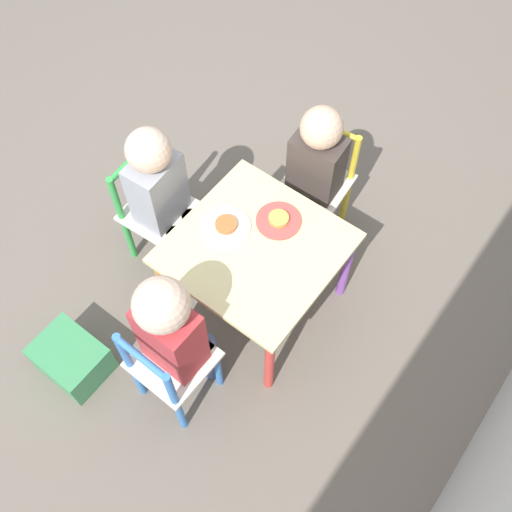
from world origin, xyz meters
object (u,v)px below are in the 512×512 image
(child_right, at_px, (174,330))
(plate_left, at_px, (279,220))
(chair_blue, at_px, (170,367))
(storage_bin, at_px, (72,359))
(child_left, at_px, (314,168))
(child_front, at_px, (161,190))
(chair_yellow, at_px, (318,184))
(kids_table, at_px, (256,256))
(chair_green, at_px, (156,212))
(plate_front, at_px, (226,226))

(child_right, xyz_separation_m, plate_left, (-0.57, 0.01, -0.03))
(chair_blue, xyz_separation_m, storage_bin, (0.17, -0.39, -0.19))
(child_left, bearing_deg, child_front, -135.95)
(chair_yellow, distance_m, child_right, 0.95)
(chair_yellow, bearing_deg, storage_bin, -112.13)
(kids_table, relative_size, storage_bin, 2.20)
(chair_green, relative_size, child_left, 0.74)
(chair_blue, relative_size, storage_bin, 2.05)
(chair_yellow, relative_size, chair_green, 1.00)
(child_right, bearing_deg, plate_front, -72.43)
(plate_left, bearing_deg, child_right, -0.61)
(child_right, xyz_separation_m, plate_front, (-0.43, -0.13, -0.03))
(child_left, bearing_deg, plate_front, -108.03)
(chair_yellow, height_order, plate_left, chair_yellow)
(child_front, bearing_deg, chair_green, 90.00)
(chair_blue, bearing_deg, plate_front, -74.44)
(chair_green, xyz_separation_m, child_right, (0.40, 0.49, 0.22))
(chair_blue, relative_size, plate_front, 3.00)
(chair_yellow, bearing_deg, chair_blue, -93.06)
(kids_table, height_order, storage_bin, kids_table)
(child_left, distance_m, child_right, 0.87)
(child_left, bearing_deg, plate_left, -87.53)
(child_front, distance_m, child_right, 0.59)
(chair_blue, height_order, child_left, child_left)
(kids_table, relative_size, child_left, 0.79)
(child_right, xyz_separation_m, storage_bin, (0.23, -0.39, -0.40))
(kids_table, distance_m, chair_yellow, 0.51)
(chair_green, relative_size, chair_blue, 1.00)
(chair_yellow, xyz_separation_m, storage_bin, (1.15, -0.35, -0.19))
(chair_blue, distance_m, storage_bin, 0.46)
(chair_yellow, relative_size, child_front, 0.71)
(chair_yellow, distance_m, child_front, 0.68)
(plate_front, bearing_deg, chair_blue, 14.76)
(kids_table, height_order, plate_left, plate_left)
(child_left, xyz_separation_m, plate_front, (0.43, -0.10, 0.01))
(plate_front, bearing_deg, child_left, 167.30)
(chair_green, bearing_deg, child_left, -48.10)
(plate_left, bearing_deg, child_left, -172.20)
(child_left, bearing_deg, child_right, -93.07)
(child_right, bearing_deg, chair_yellow, -86.74)
(kids_table, relative_size, plate_left, 3.43)
(chair_yellow, relative_size, child_right, 0.69)
(plate_left, distance_m, plate_front, 0.19)
(kids_table, bearing_deg, chair_blue, -0.80)
(chair_yellow, bearing_deg, child_front, -131.99)
(chair_yellow, relative_size, chair_blue, 1.00)
(chair_blue, height_order, plate_left, chair_blue)
(plate_left, height_order, storage_bin, plate_left)
(kids_table, xyz_separation_m, child_left, (-0.43, -0.04, 0.06))
(kids_table, xyz_separation_m, child_right, (0.43, -0.01, 0.10))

